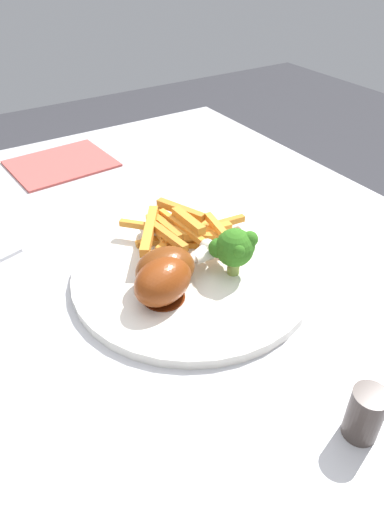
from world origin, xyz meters
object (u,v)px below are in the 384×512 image
object	(u,v)px
dinner_plate	(192,273)
carrot_fries_pile	(179,231)
dining_table	(162,350)
broccoli_floret_front	(235,248)
chicken_drumstick_near	(166,279)
chicken_drumstick_far	(170,268)
pepper_shaker	(365,414)

from	to	relation	value
dinner_plate	carrot_fries_pile	size ratio (longest dim) A/B	1.72
dining_table	broccoli_floret_front	distance (m)	0.19
dinner_plate	chicken_drumstick_near	xyz separation A→B (m)	(0.03, -0.05, 0.03)
dinner_plate	chicken_drumstick_far	xyz separation A→B (m)	(0.01, -0.04, 0.03)
dinner_plate	carrot_fries_pile	distance (m)	0.06
dinner_plate	carrot_fries_pile	xyz separation A→B (m)	(-0.06, 0.02, 0.02)
dinner_plate	pepper_shaker	distance (m)	0.26
chicken_drumstick_near	pepper_shaker	size ratio (longest dim) A/B	2.59
broccoli_floret_front	carrot_fries_pile	size ratio (longest dim) A/B	0.35
carrot_fries_pile	chicken_drumstick_far	size ratio (longest dim) A/B	1.35
chicken_drumstick_near	chicken_drumstick_far	bearing A→B (deg)	137.80
dining_table	pepper_shaker	xyz separation A→B (m)	(0.27, 0.05, 0.14)
broccoli_floret_front	chicken_drumstick_near	distance (m)	0.09
dining_table	broccoli_floret_front	world-z (taller)	broccoli_floret_front
broccoli_floret_front	carrot_fries_pile	world-z (taller)	broccoli_floret_front
broccoli_floret_front	chicken_drumstick_far	distance (m)	0.08
chicken_drumstick_far	broccoli_floret_front	bearing A→B (deg)	73.34
chicken_drumstick_near	chicken_drumstick_far	size ratio (longest dim) A/B	1.07
carrot_fries_pile	chicken_drumstick_far	distance (m)	0.08
dining_table	carrot_fries_pile	world-z (taller)	carrot_fries_pile
dinner_plate	chicken_drumstick_near	world-z (taller)	chicken_drumstick_near
dinner_plate	pepper_shaker	bearing A→B (deg)	1.72
chicken_drumstick_far	chicken_drumstick_near	bearing A→B (deg)	-42.20
dining_table	dinner_plate	distance (m)	0.13
dinner_plate	broccoli_floret_front	xyz separation A→B (m)	(0.03, 0.04, 0.04)
dinner_plate	carrot_fries_pile	bearing A→B (deg)	163.98
chicken_drumstick_far	pepper_shaker	bearing A→B (deg)	10.10
pepper_shaker	dinner_plate	bearing A→B (deg)	-178.28
dining_table	broccoli_floret_front	bearing A→B (deg)	62.41
carrot_fries_pile	dining_table	bearing A→B (deg)	-51.40
carrot_fries_pile	pepper_shaker	size ratio (longest dim) A/B	3.28
chicken_drumstick_near	pepper_shaker	world-z (taller)	chicken_drumstick_near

